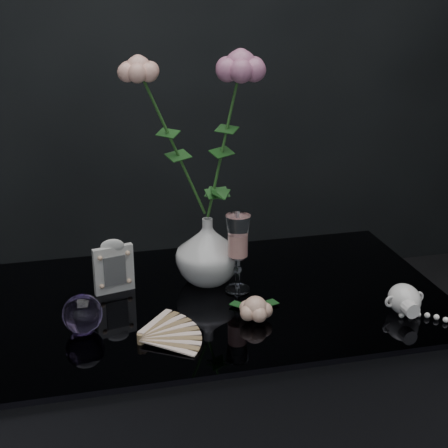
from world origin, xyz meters
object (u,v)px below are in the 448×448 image
object	(u,v)px
vase	(208,250)
wine_glass	(238,254)
picture_frame	(113,266)
pearl_jar	(405,298)
loose_rose	(255,308)
paperweight	(82,314)

from	to	relation	value
vase	wine_glass	bearing A→B (deg)	-48.84
picture_frame	pearl_jar	distance (m)	0.61
vase	loose_rose	world-z (taller)	vase
wine_glass	loose_rose	distance (m)	0.15
wine_glass	loose_rose	xyz separation A→B (m)	(-0.00, -0.14, -0.06)
vase	paperweight	xyz separation A→B (m)	(-0.28, -0.17, -0.04)
vase	pearl_jar	world-z (taller)	vase
paperweight	pearl_jar	size ratio (longest dim) A/B	0.34
vase	picture_frame	size ratio (longest dim) A/B	1.21
pearl_jar	wine_glass	bearing A→B (deg)	145.94
paperweight	pearl_jar	world-z (taller)	paperweight
loose_rose	picture_frame	bearing A→B (deg)	154.78
wine_glass	loose_rose	bearing A→B (deg)	-90.02
vase	picture_frame	distance (m)	0.21
picture_frame	pearl_jar	world-z (taller)	picture_frame
picture_frame	paperweight	bearing A→B (deg)	-127.98
picture_frame	wine_glass	bearing A→B (deg)	-25.52
loose_rose	vase	bearing A→B (deg)	116.46
paperweight	loose_rose	xyz separation A→B (m)	(0.33, -0.03, -0.01)
pearl_jar	loose_rose	bearing A→B (deg)	168.99
vase	paperweight	world-z (taller)	vase
vase	loose_rose	size ratio (longest dim) A/B	1.00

